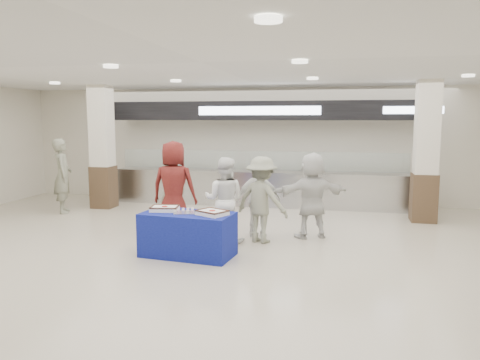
% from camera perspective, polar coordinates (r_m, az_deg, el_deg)
% --- Properties ---
extents(ground, '(14.00, 14.00, 0.00)m').
position_cam_1_polar(ground, '(7.68, -4.50, -10.32)').
color(ground, beige).
rests_on(ground, ground).
extents(serving_line, '(8.70, 0.85, 2.80)m').
position_cam_1_polar(serving_line, '(12.63, 2.51, 2.10)').
color(serving_line, '#B5B7BD').
rests_on(serving_line, ground).
extents(column_left, '(0.55, 0.55, 3.20)m').
position_cam_1_polar(column_left, '(12.79, -16.44, 3.54)').
color(column_left, '#3D2B1C').
rests_on(column_left, ground).
extents(column_right, '(0.55, 0.55, 3.20)m').
position_cam_1_polar(column_right, '(11.38, 21.71, 2.86)').
color(column_right, '#3D2B1C').
rests_on(column_right, ground).
extents(display_table, '(1.63, 0.95, 0.75)m').
position_cam_1_polar(display_table, '(8.12, -6.38, -6.62)').
color(display_table, navy).
rests_on(display_table, ground).
extents(sheet_cake_left, '(0.51, 0.42, 0.10)m').
position_cam_1_polar(sheet_cake_left, '(8.27, -9.16, -3.39)').
color(sheet_cake_left, white).
rests_on(sheet_cake_left, display_table).
extents(sheet_cake_right, '(0.58, 0.54, 0.10)m').
position_cam_1_polar(sheet_cake_right, '(7.82, -3.41, -3.94)').
color(sheet_cake_right, white).
rests_on(sheet_cake_right, display_table).
extents(cupcake_tray, '(0.47, 0.41, 0.06)m').
position_cam_1_polar(cupcake_tray, '(8.04, -6.66, -3.78)').
color(cupcake_tray, '#ACACB1').
rests_on(cupcake_tray, display_table).
extents(civilian_maroon, '(0.94, 0.62, 1.90)m').
position_cam_1_polar(civilian_maroon, '(9.67, -8.06, -0.88)').
color(civilian_maroon, maroon).
rests_on(civilian_maroon, ground).
extents(soldier_a, '(0.78, 0.67, 1.81)m').
position_cam_1_polar(soldier_a, '(10.00, -8.35, -0.87)').
color(soldier_a, gray).
rests_on(soldier_a, ground).
extents(chef_tall, '(0.80, 0.62, 1.63)m').
position_cam_1_polar(chef_tall, '(8.91, -1.92, -2.42)').
color(chef_tall, white).
rests_on(chef_tall, ground).
extents(chef_short, '(0.91, 0.50, 1.48)m').
position_cam_1_polar(chef_short, '(9.33, 2.26, -2.43)').
color(chef_short, white).
rests_on(chef_short, ground).
extents(soldier_b, '(1.21, 0.95, 1.64)m').
position_cam_1_polar(soldier_b, '(8.87, 2.65, -2.42)').
color(soldier_b, gray).
rests_on(soldier_b, ground).
extents(civilian_white, '(1.64, 1.11, 1.70)m').
position_cam_1_polar(civilian_white, '(9.31, 8.75, -1.85)').
color(civilian_white, silver).
rests_on(civilian_white, ground).
extents(soldier_bg, '(0.73, 0.81, 1.86)m').
position_cam_1_polar(soldier_bg, '(12.45, -20.80, 0.48)').
color(soldier_bg, gray).
rests_on(soldier_bg, ground).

